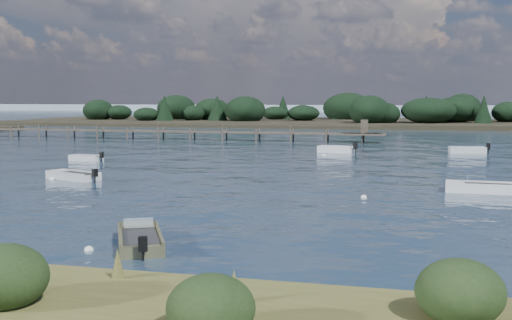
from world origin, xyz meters
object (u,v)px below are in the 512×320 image
(dinghy_near_olive, at_px, (140,242))
(dinghy_mid_white_b, at_px, (485,190))
(tender_far_white, at_px, (336,151))
(jetty, at_px, (161,131))
(dinghy_mid_grey, at_px, (73,177))
(tender_far_grey, at_px, (86,159))
(tender_far_grey_b, at_px, (467,152))

(dinghy_near_olive, relative_size, dinghy_mid_white_b, 0.90)
(tender_far_white, xyz_separation_m, jetty, (-24.37, 14.89, 0.80))
(tender_far_white, relative_size, jetty, 0.06)
(dinghy_mid_grey, bearing_deg, dinghy_near_olive, -53.15)
(tender_far_grey, bearing_deg, tender_far_white, 34.87)
(dinghy_mid_white_b, bearing_deg, tender_far_grey, 160.71)
(tender_far_grey, xyz_separation_m, jetty, (-5.24, 28.22, 0.84))
(tender_far_white, distance_m, tender_far_grey, 23.31)
(tender_far_grey, bearing_deg, dinghy_near_olive, -57.45)
(dinghy_mid_white_b, height_order, jetty, jetty)
(dinghy_mid_grey, height_order, tender_far_grey, dinghy_mid_grey)
(tender_far_grey, bearing_deg, jetty, 100.52)
(tender_far_white, bearing_deg, dinghy_mid_white_b, -64.62)
(dinghy_near_olive, height_order, jetty, jetty)
(tender_far_white, height_order, dinghy_near_olive, tender_far_white)
(tender_far_white, height_order, dinghy_mid_white_b, tender_far_white)
(tender_far_white, bearing_deg, jetty, 148.57)
(tender_far_grey_b, xyz_separation_m, tender_far_grey, (-31.27, -15.58, -0.04))
(tender_far_grey_b, distance_m, tender_far_grey, 34.93)
(dinghy_near_olive, distance_m, jetty, 60.00)
(jetty, bearing_deg, dinghy_mid_white_b, -47.41)
(dinghy_near_olive, bearing_deg, tender_far_white, 87.62)
(dinghy_near_olive, xyz_separation_m, tender_far_grey, (-17.44, 27.33, 0.00))
(dinghy_near_olive, bearing_deg, tender_far_grey, 122.55)
(tender_far_white, xyz_separation_m, tender_far_grey_b, (12.14, 2.25, -0.00))
(tender_far_grey_b, distance_m, dinghy_mid_white_b, 26.27)
(tender_far_grey, bearing_deg, dinghy_mid_white_b, -19.29)
(dinghy_mid_white_b, xyz_separation_m, tender_far_grey, (-30.52, 10.68, -0.01))
(dinghy_near_olive, relative_size, jetty, 0.07)
(dinghy_near_olive, distance_m, dinghy_mid_white_b, 21.17)
(dinghy_mid_grey, distance_m, dinghy_near_olive, 20.08)
(tender_far_white, relative_size, dinghy_mid_grey, 0.93)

